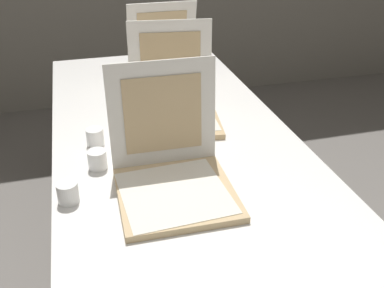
{
  "coord_description": "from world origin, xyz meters",
  "views": [
    {
      "loc": [
        -0.33,
        -0.86,
        1.56
      ],
      "look_at": [
        0.02,
        0.43,
        0.82
      ],
      "focal_mm": 41.4,
      "sensor_mm": 36.0,
      "label": 1
    }
  ],
  "objects": [
    {
      "name": "pizza_box_front",
      "position": [
        -0.09,
        0.26,
        0.81
      ],
      "size": [
        0.36,
        0.39,
        0.37
      ],
      "rotation": [
        0.0,
        0.0,
        -0.02
      ],
      "color": "tan",
      "rests_on": "table"
    },
    {
      "name": "table",
      "position": [
        0.0,
        0.59,
        0.71
      ],
      "size": [
        0.91,
        2.14,
        0.76
      ],
      "color": "silver",
      "rests_on": "ground"
    },
    {
      "name": "cup_white_near_left",
      "position": [
        -0.41,
        0.28,
        0.79
      ],
      "size": [
        0.06,
        0.06,
        0.07
      ],
      "primitive_type": "cylinder",
      "color": "white",
      "rests_on": "table"
    },
    {
      "name": "pizza_box_back",
      "position": [
        0.11,
        1.24,
        0.81
      ],
      "size": [
        0.35,
        0.36,
        0.36
      ],
      "rotation": [
        0.0,
        0.0,
        0.01
      ],
      "color": "tan",
      "rests_on": "table"
    },
    {
      "name": "cup_white_mid",
      "position": [
        -0.3,
        0.62,
        0.79
      ],
      "size": [
        0.06,
        0.06,
        0.07
      ],
      "primitive_type": "cylinder",
      "color": "white",
      "rests_on": "table"
    },
    {
      "name": "cup_white_near_center",
      "position": [
        -0.3,
        0.46,
        0.79
      ],
      "size": [
        0.06,
        0.06,
        0.07
      ],
      "primitive_type": "cylinder",
      "color": "white",
      "rests_on": "table"
    },
    {
      "name": "pizza_box_middle",
      "position": [
        0.04,
        0.77,
        0.81
      ],
      "size": [
        0.4,
        0.4,
        0.37
      ],
      "rotation": [
        0.0,
        0.0,
        -0.14
      ],
      "color": "tan",
      "rests_on": "table"
    }
  ]
}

